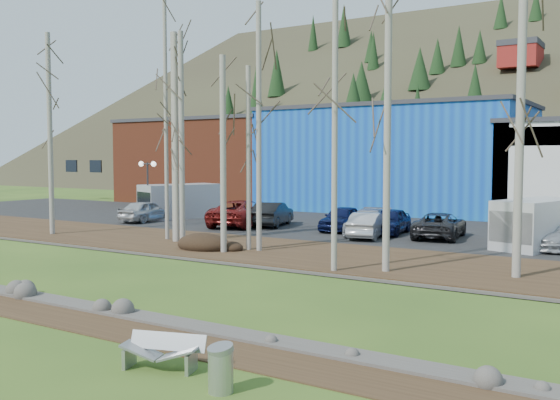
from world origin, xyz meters
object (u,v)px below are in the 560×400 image
Objects in this scene: litter_bin at (221,371)px; seagull at (143,342)px; car_7 at (556,234)px; car_4 at (390,221)px; car_6 at (440,225)px; van_grey at (177,201)px; car_3 at (368,222)px; car_1 at (272,214)px; street_lamp at (148,174)px; car_8 at (342,218)px; car_0 at (146,211)px; car_5 at (368,225)px; car_2 at (242,213)px; van_white at (536,224)px; bench_damaged at (162,351)px.

seagull is (-3.09, 1.18, -0.25)m from litter_bin.
car_7 reaches higher than litter_bin.
car_4 reaches higher than car_6.
van_grey reaches higher than seagull.
car_3 is 9.39m from car_7.
car_4 is at bearing 165.32° from car_1.
car_4 is at bearing 7.99° from street_lamp.
car_8 is at bearing 165.93° from car_1.
car_0 is at bearing -176.54° from car_8.
street_lamp is at bearing 173.16° from car_3.
litter_bin is at bearing -41.57° from street_lamp.
car_5 is 15.45m from van_grey.
van_white is (16.63, -0.24, 0.33)m from car_2.
street_lamp is 0.84× the size of car_3.
street_lamp is 2.46m from car_0.
car_5 is at bearing -157.61° from van_white.
car_7 is (17.47, -0.00, -0.13)m from car_2.
car_3 is at bearing 107.18° from litter_bin.
car_1 reaches higher than car_7.
street_lamp reaches higher than car_5.
street_lamp is 0.96× the size of car_0.
car_7 is (8.83, 1.01, -0.00)m from car_5.
seagull is 0.07× the size of van_white.
van_grey is (0.59, 2.14, -1.90)m from street_lamp.
car_3 is at bearing -166.79° from van_white.
car_1 is (8.68, 1.54, -2.32)m from street_lamp.
car_8 is (-5.67, 21.52, 0.68)m from seagull.
car_7 is at bearing 168.03° from car_2.
car_7 is 0.82× the size of van_white.
van_grey is at bearing -19.88° from car_1.
seagull is 0.09× the size of car_8.
van_white is (10.53, -1.33, 0.42)m from car_8.
car_8 reaches higher than car_0.
street_lamp is 24.77m from car_7.
litter_bin is at bearing -82.00° from car_4.
street_lamp reaches higher than seagull.
street_lamp reaches higher than litter_bin.
car_3 is at bearing -78.67° from car_5.
car_6 is 18.42m from van_grey.
car_0 reaches higher than litter_bin.
seagull is 0.09× the size of car_0.
car_1 is 8.13m from van_grey.
litter_bin is 2.13× the size of seagull.
seagull is 21.31m from car_6.
van_grey reaches higher than bench_damaged.
car_1 is (-10.26, 21.39, 0.71)m from seagull.
car_5 is 3.30m from car_8.
bench_damaged is 0.42× the size of car_0.
van_white is (23.81, 0.33, -1.94)m from street_lamp.
bench_damaged is 29.08m from street_lamp.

